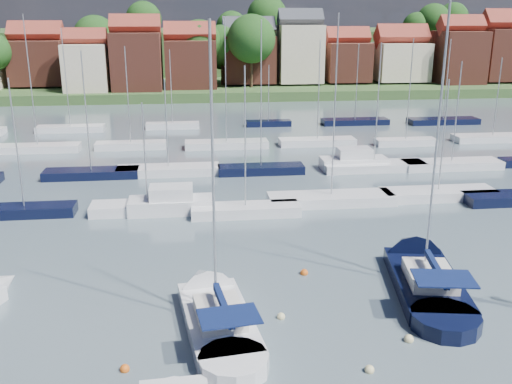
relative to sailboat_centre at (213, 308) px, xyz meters
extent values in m
plane|color=#45535E|center=(2.70, 37.17, -0.35)|extent=(260.00, 260.00, 0.00)
cube|color=silver|center=(0.20, -1.57, -0.10)|extent=(4.21, 8.16, 1.20)
cone|color=silver|center=(-0.41, 3.28, -0.10)|extent=(3.71, 4.18, 3.26)
cylinder|color=silver|center=(0.69, -5.45, -0.10)|extent=(3.64, 3.64, 1.20)
cube|color=beige|center=(0.27, -2.11, 0.85)|extent=(2.67, 3.52, 0.70)
cylinder|color=#B2B2B7|center=(0.13, -1.03, 7.73)|extent=(0.14, 0.14, 14.47)
cylinder|color=#B2B2B7|center=(0.40, -3.18, 1.70)|extent=(0.64, 4.32, 0.10)
cube|color=#0D1944|center=(0.40, -3.18, 1.85)|extent=(0.81, 4.13, 0.35)
cube|color=#0D1944|center=(0.58, -4.58, 2.00)|extent=(2.99, 2.28, 0.08)
cube|color=black|center=(12.58, 1.37, -0.10)|extent=(5.10, 9.21, 1.20)
cone|color=black|center=(13.54, 6.73, -0.10)|extent=(4.32, 4.81, 3.63)
cylinder|color=black|center=(11.82, -2.92, -0.10)|extent=(4.21, 4.21, 1.20)
cube|color=beige|center=(12.47, 0.77, 0.85)|extent=(3.14, 4.02, 0.70)
cylinder|color=#B2B2B7|center=(12.69, 1.96, 8.75)|extent=(0.14, 0.14, 16.50)
cylinder|color=#B2B2B7|center=(12.26, -0.42, 1.70)|extent=(0.95, 4.78, 0.10)
cube|color=#0D1944|center=(12.26, -0.42, 1.85)|extent=(1.10, 4.58, 0.35)
cube|color=#0D1944|center=(11.99, -1.97, 2.00)|extent=(3.42, 2.69, 0.08)
sphere|color=#D85914|center=(-4.21, -4.79, -0.35)|extent=(0.45, 0.45, 0.45)
sphere|color=beige|center=(6.80, -6.15, -0.35)|extent=(0.45, 0.45, 0.45)
sphere|color=#D85914|center=(5.88, 4.27, -0.35)|extent=(0.49, 0.49, 0.49)
sphere|color=beige|center=(9.52, -3.90, -0.35)|extent=(0.49, 0.49, 0.49)
sphere|color=beige|center=(3.58, -0.96, -0.35)|extent=(0.44, 0.44, 0.44)
cube|color=black|center=(-14.40, 17.71, 0.00)|extent=(8.01, 2.24, 1.00)
cylinder|color=#B2B2B7|center=(-14.40, 17.71, 5.58)|extent=(0.12, 0.12, 10.16)
cube|color=silver|center=(-4.56, 17.37, 0.00)|extent=(9.22, 2.58, 1.00)
cylinder|color=#B2B2B7|center=(-4.56, 17.37, 4.59)|extent=(0.12, 0.12, 8.18)
cube|color=silver|center=(3.34, 15.78, 0.00)|extent=(8.78, 2.46, 1.00)
cylinder|color=#B2B2B7|center=(3.34, 15.78, 6.03)|extent=(0.12, 0.12, 11.06)
cube|color=silver|center=(10.94, 17.83, 0.00)|extent=(10.79, 3.02, 1.00)
cylinder|color=#B2B2B7|center=(10.94, 17.83, 7.94)|extent=(0.12, 0.12, 14.87)
cube|color=silver|center=(20.69, 18.19, 0.00)|extent=(10.13, 2.84, 1.00)
cylinder|color=#B2B2B7|center=(20.69, 18.19, 5.30)|extent=(0.12, 0.12, 9.59)
cube|color=silver|center=(-2.61, 17.17, 0.15)|extent=(7.00, 2.60, 1.40)
cube|color=silver|center=(-2.61, 17.17, 1.25)|extent=(3.50, 2.20, 1.30)
cube|color=black|center=(-10.85, 28.81, 0.00)|extent=(9.30, 2.60, 1.00)
cylinder|color=#B2B2B7|center=(-10.85, 28.81, 6.24)|extent=(0.12, 0.12, 11.48)
cube|color=silver|center=(-3.24, 29.18, 0.00)|extent=(10.40, 2.91, 1.00)
cylinder|color=#B2B2B7|center=(-3.24, 29.18, 4.89)|extent=(0.12, 0.12, 8.77)
cube|color=black|center=(6.18, 28.45, 0.00)|extent=(8.80, 2.46, 1.00)
cylinder|color=#B2B2B7|center=(6.18, 28.45, 7.66)|extent=(0.12, 0.12, 14.33)
cube|color=silver|center=(18.10, 28.33, 0.00)|extent=(10.73, 3.00, 1.00)
cylinder|color=#B2B2B7|center=(18.10, 28.33, 6.57)|extent=(0.12, 0.12, 12.14)
cube|color=silver|center=(26.53, 28.14, 0.00)|extent=(10.48, 2.93, 1.00)
cylinder|color=#B2B2B7|center=(26.53, 28.14, 5.64)|extent=(0.12, 0.12, 10.28)
cube|color=silver|center=(16.17, 29.17, 0.15)|extent=(7.00, 2.60, 1.40)
cube|color=silver|center=(16.17, 29.17, 1.25)|extent=(3.50, 2.20, 1.30)
cube|color=silver|center=(-19.01, 41.38, 0.00)|extent=(9.71, 2.72, 1.00)
cylinder|color=#B2B2B7|center=(-19.01, 41.38, 7.94)|extent=(0.12, 0.12, 14.88)
cube|color=silver|center=(-8.13, 41.68, 0.00)|extent=(8.49, 2.38, 1.00)
cylinder|color=#B2B2B7|center=(-8.13, 41.68, 6.16)|extent=(0.12, 0.12, 11.31)
cube|color=silver|center=(3.50, 40.95, 0.00)|extent=(10.16, 2.85, 1.00)
cylinder|color=#B2B2B7|center=(3.50, 40.95, 7.80)|extent=(0.12, 0.12, 14.59)
cube|color=silver|center=(14.88, 41.06, 0.00)|extent=(9.53, 2.67, 1.00)
cylinder|color=#B2B2B7|center=(14.88, 41.06, 6.46)|extent=(0.12, 0.12, 11.91)
cube|color=silver|center=(25.86, 39.67, 0.00)|extent=(7.62, 2.13, 1.00)
cylinder|color=#B2B2B7|center=(25.86, 39.67, 6.56)|extent=(0.12, 0.12, 12.13)
cube|color=silver|center=(37.93, 40.76, 0.00)|extent=(10.17, 2.85, 1.00)
cylinder|color=#B2B2B7|center=(37.93, 40.76, 5.37)|extent=(0.12, 0.12, 9.73)
cube|color=silver|center=(-17.55, 53.72, 0.00)|extent=(9.24, 2.59, 1.00)
cylinder|color=#B2B2B7|center=(-17.55, 53.72, 7.08)|extent=(0.12, 0.12, 13.17)
cube|color=silver|center=(-3.38, 54.47, 0.00)|extent=(7.57, 2.12, 1.00)
cylinder|color=#B2B2B7|center=(-3.38, 54.47, 5.62)|extent=(0.12, 0.12, 10.24)
cube|color=black|center=(10.59, 54.64, 0.00)|extent=(6.58, 1.84, 1.00)
cylinder|color=#B2B2B7|center=(10.59, 54.64, 4.50)|extent=(0.12, 0.12, 8.01)
cube|color=black|center=(23.64, 54.57, 0.00)|extent=(9.92, 2.78, 1.00)
cylinder|color=#B2B2B7|center=(23.64, 54.57, 5.96)|extent=(0.12, 0.12, 10.92)
cube|color=black|center=(36.99, 53.54, 0.00)|extent=(10.55, 2.95, 1.00)
cylinder|color=#B2B2B7|center=(36.99, 53.54, 6.26)|extent=(0.12, 0.12, 11.51)
cube|color=#375128|center=(2.70, 114.17, -0.05)|extent=(200.00, 70.00, 3.00)
cube|color=#375128|center=(2.70, 139.17, 4.65)|extent=(200.00, 60.00, 14.00)
cube|color=brown|center=(-30.94, 94.96, 6.21)|extent=(10.37, 9.97, 8.73)
cube|color=maroon|center=(-30.94, 94.96, 11.85)|extent=(10.57, 5.13, 5.13)
cube|color=beige|center=(-20.04, 86.17, 5.73)|extent=(8.09, 8.80, 8.96)
cube|color=maroon|center=(-20.04, 86.17, 11.20)|extent=(8.25, 4.00, 4.00)
cube|color=brown|center=(-10.64, 87.10, 6.73)|extent=(9.36, 10.17, 10.97)
cube|color=maroon|center=(-10.64, 87.10, 13.37)|extent=(9.54, 4.63, 4.63)
cube|color=brown|center=(-0.34, 88.82, 5.96)|extent=(9.90, 8.56, 9.42)
cube|color=maroon|center=(-0.34, 88.82, 11.88)|extent=(10.10, 4.90, 4.90)
cube|color=brown|center=(11.80, 93.82, 6.60)|extent=(10.59, 8.93, 9.49)
cube|color=#383A42|center=(11.80, 93.82, 12.64)|extent=(10.80, 5.24, 5.24)
cube|color=beige|center=(22.41, 92.96, 7.67)|extent=(9.01, 8.61, 11.65)
cube|color=#383A42|center=(22.41, 92.96, 14.60)|extent=(9.19, 4.46, 4.46)
cube|color=brown|center=(32.88, 94.17, 5.85)|extent=(9.10, 9.34, 8.00)
cube|color=maroon|center=(32.88, 94.17, 10.97)|extent=(9.28, 4.50, 4.50)
cube|color=beige|center=(44.66, 93.76, 5.79)|extent=(10.86, 9.59, 7.88)
cube|color=maroon|center=(44.66, 93.76, 11.06)|extent=(11.07, 5.37, 5.37)
cube|color=brown|center=(56.46, 91.09, 6.74)|extent=(9.18, 9.96, 10.97)
cube|color=maroon|center=(56.46, 91.09, 13.35)|extent=(9.36, 4.54, 4.54)
cube|color=brown|center=(67.88, 92.38, 7.23)|extent=(11.39, 9.67, 10.76)
cube|color=maroon|center=(67.88, 92.38, 14.01)|extent=(11.62, 5.64, 5.64)
cylinder|color=#382619|center=(59.48, 112.68, 8.16)|extent=(0.50, 0.50, 4.47)
sphere|color=#2A5019|center=(59.48, 112.68, 14.23)|extent=(8.18, 8.18, 8.18)
cylinder|color=#382619|center=(6.17, 93.10, 3.48)|extent=(0.50, 0.50, 4.46)
sphere|color=#2A5019|center=(6.17, 93.10, 9.53)|extent=(8.15, 8.15, 8.15)
cylinder|color=#382619|center=(17.93, 110.84, 8.23)|extent=(0.50, 0.50, 5.15)
sphere|color=#2A5019|center=(17.93, 110.84, 15.21)|extent=(9.41, 9.41, 9.41)
cylinder|color=#382619|center=(-10.84, 113.48, 8.33)|extent=(0.50, 0.50, 4.56)
sphere|color=#2A5019|center=(-10.84, 113.48, 14.52)|extent=(8.34, 8.34, 8.34)
cylinder|color=#382619|center=(-20.53, 102.41, 3.83)|extent=(0.50, 0.50, 5.15)
sphere|color=#2A5019|center=(-20.53, 102.41, 10.82)|extent=(9.42, 9.42, 9.42)
cylinder|color=#382619|center=(-35.97, 104.49, 6.41)|extent=(0.50, 0.50, 3.42)
sphere|color=#2A5019|center=(-35.97, 104.49, 11.05)|extent=(6.26, 6.26, 6.26)
cylinder|color=#382619|center=(16.46, 101.87, 3.13)|extent=(0.50, 0.50, 3.77)
sphere|color=#2A5019|center=(16.46, 101.87, 8.25)|extent=(6.89, 6.89, 6.89)
cylinder|color=#382619|center=(11.75, 88.11, 3.86)|extent=(0.50, 0.50, 5.21)
sphere|color=#2A5019|center=(11.75, 88.11, 10.93)|extent=(9.53, 9.53, 9.53)
cylinder|color=#382619|center=(64.64, 98.79, 2.74)|extent=(0.50, 0.50, 2.97)
sphere|color=#2A5019|center=(64.64, 98.79, 6.77)|extent=(5.44, 5.44, 5.44)
cylinder|color=#382619|center=(1.56, 90.92, 3.67)|extent=(0.50, 0.50, 4.84)
sphere|color=#2A5019|center=(1.56, 90.92, 10.24)|extent=(8.85, 8.85, 8.85)
cylinder|color=#382619|center=(55.38, 112.89, 7.82)|extent=(0.50, 0.50, 3.72)
sphere|color=#2A5019|center=(55.38, 112.89, 12.86)|extent=(6.80, 6.80, 6.80)
cylinder|color=#382619|center=(56.75, 91.29, 3.27)|extent=(0.50, 0.50, 4.05)
sphere|color=#2A5019|center=(56.75, 91.29, 8.76)|extent=(7.40, 7.40, 7.40)
cylinder|color=#382619|center=(9.54, 110.46, 7.56)|extent=(0.50, 0.50, 3.93)
sphere|color=#2A5019|center=(9.54, 110.46, 12.89)|extent=(7.19, 7.19, 7.19)
cylinder|color=#382619|center=(33.35, 97.34, 3.16)|extent=(0.50, 0.50, 3.82)
sphere|color=#2A5019|center=(33.35, 97.34, 8.35)|extent=(6.99, 6.99, 6.99)
cylinder|color=#382619|center=(-14.74, 90.29, 2.99)|extent=(0.50, 0.50, 3.48)
sphere|color=#2A5019|center=(-14.74, 90.29, 7.72)|extent=(6.37, 6.37, 6.37)
cylinder|color=#382619|center=(60.22, 99.98, 2.74)|extent=(0.50, 0.50, 2.99)
sphere|color=#2A5019|center=(60.22, 99.98, 6.79)|extent=(5.46, 5.46, 5.46)
cylinder|color=#382619|center=(6.31, 96.21, 2.87)|extent=(0.50, 0.50, 3.25)
sphere|color=#2A5019|center=(6.31, 96.21, 7.28)|extent=(5.94, 5.94, 5.94)
cylinder|color=#382619|center=(-0.35, 97.90, 2.74)|extent=(0.50, 0.50, 2.98)
sphere|color=#2A5019|center=(-0.35, 97.90, 6.79)|extent=(5.46, 5.46, 5.46)
cylinder|color=#382619|center=(67.37, 118.91, 9.01)|extent=(0.50, 0.50, 4.29)
sphere|color=#2A5019|center=(67.37, 118.91, 14.82)|extent=(7.84, 7.84, 7.84)
camera|label=1|loc=(-0.89, -27.67, 15.02)|focal=40.00mm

